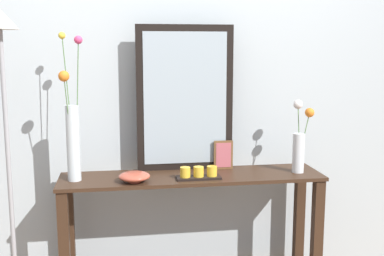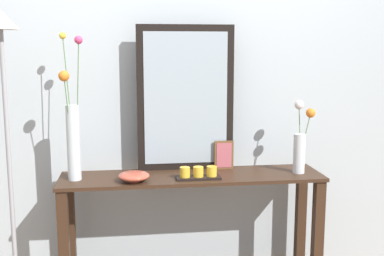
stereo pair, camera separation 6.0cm
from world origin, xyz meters
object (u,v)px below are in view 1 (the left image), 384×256
mirror_leaning (185,98)px  console_table (192,231)px  decorative_bowl (134,176)px  tall_vase_left (73,132)px  vase_right (300,143)px  candle_tray (199,174)px  picture_frame_small (223,155)px  floor_lamp (6,124)px

mirror_leaning → console_table: bearing=-82.8°
mirror_leaning → decorative_bowl: size_ratio=5.03×
console_table → tall_vase_left: tall_vase_left is taller
console_table → decorative_bowl: (-0.33, -0.09, 0.36)m
console_table → vase_right: 0.80m
tall_vase_left → candle_tray: bearing=-5.7°
vase_right → decorative_bowl: 0.96m
vase_right → picture_frame_small: vase_right is taller
vase_right → picture_frame_small: 0.45m
candle_tray → mirror_leaning: bearing=100.8°
console_table → decorative_bowl: 0.50m
candle_tray → vase_right: bearing=5.6°
tall_vase_left → vase_right: size_ratio=1.92×
mirror_leaning → vase_right: 0.71m
console_table → floor_lamp: 1.17m
mirror_leaning → candle_tray: size_ratio=3.44×
console_table → vase_right: (0.62, -0.02, 0.50)m
mirror_leaning → picture_frame_small: (0.22, -0.03, -0.33)m
vase_right → decorative_bowl: bearing=-175.5°
mirror_leaning → vase_right: mirror_leaning is taller
candle_tray → picture_frame_small: bearing=46.5°
vase_right → picture_frame_small: (-0.42, 0.13, -0.09)m
tall_vase_left → console_table: bearing=1.1°
candle_tray → picture_frame_small: size_ratio=1.44×
candle_tray → picture_frame_small: 0.27m
console_table → mirror_leaning: size_ratio=1.76×
tall_vase_left → floor_lamp: (-0.32, -0.08, 0.07)m
floor_lamp → picture_frame_small: bearing=9.6°
decorative_bowl → floor_lamp: size_ratio=0.10×
vase_right → picture_frame_small: size_ratio=2.42×
decorative_bowl → vase_right: bearing=4.5°
tall_vase_left → candle_tray: 0.71m
vase_right → candle_tray: 0.62m
mirror_leaning → tall_vase_left: size_ratio=1.06×
console_table → vase_right: vase_right is taller
mirror_leaning → vase_right: (0.64, -0.16, -0.25)m
tall_vase_left → vase_right: (1.27, -0.01, -0.09)m
vase_right → floor_lamp: floor_lamp is taller
mirror_leaning → floor_lamp: floor_lamp is taller
vase_right → picture_frame_small: bearing=162.6°
mirror_leaning → decorative_bowl: (-0.31, -0.24, -0.39)m
mirror_leaning → vase_right: size_ratio=2.04×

